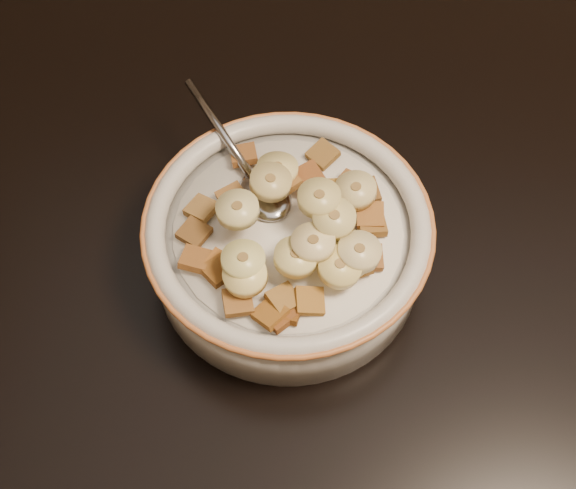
{
  "coord_description": "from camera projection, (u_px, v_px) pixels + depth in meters",
  "views": [
    {
      "loc": [
        -0.18,
        -0.48,
        1.3
      ],
      "look_at": [
        -0.19,
        -0.16,
        0.78
      ],
      "focal_mm": 50.0,
      "sensor_mm": 36.0,
      "label": 1
    }
  ],
  "objects": [
    {
      "name": "banana_slice_4",
      "position": [
        245.0,
        275.0,
        0.55
      ],
      "size": [
        0.03,
        0.03,
        0.01
      ],
      "primitive_type": "cylinder",
      "rotation": [
        -0.09,
        -0.06,
        1.66
      ],
      "color": "#F9D689",
      "rests_on": "milk"
    },
    {
      "name": "cereal_square_13",
      "position": [
        356.0,
        264.0,
        0.57
      ],
      "size": [
        0.03,
        0.03,
        0.01
      ],
      "primitive_type": "cube",
      "rotation": [
        -0.18,
        0.03,
        1.88
      ],
      "color": "brown",
      "rests_on": "milk"
    },
    {
      "name": "cereal_square_16",
      "position": [
        195.0,
        259.0,
        0.57
      ],
      "size": [
        0.02,
        0.02,
        0.01
      ],
      "primitive_type": "cube",
      "rotation": [
        0.22,
        -0.08,
        2.95
      ],
      "color": "#995821",
      "rests_on": "milk"
    },
    {
      "name": "banana_slice_3",
      "position": [
        349.0,
        257.0,
        0.56
      ],
      "size": [
        0.04,
        0.04,
        0.01
      ],
      "primitive_type": "cylinder",
      "rotation": [
        -0.06,
        0.05,
        2.14
      ],
      "color": "#DFCA72",
      "rests_on": "milk"
    },
    {
      "name": "cereal_square_6",
      "position": [
        285.0,
        182.0,
        0.59
      ],
      "size": [
        0.03,
        0.03,
        0.01
      ],
      "primitive_type": "cube",
      "rotation": [
        -0.11,
        0.14,
        2.21
      ],
      "color": "brown",
      "rests_on": "milk"
    },
    {
      "name": "cereal_square_19",
      "position": [
        201.0,
        209.0,
        0.6
      ],
      "size": [
        0.03,
        0.03,
        0.01
      ],
      "primitive_type": "cube",
      "rotation": [
        0.04,
        0.14,
        2.62
      ],
      "color": "olive",
      "rests_on": "milk"
    },
    {
      "name": "cereal_square_0",
      "position": [
        369.0,
        257.0,
        0.57
      ],
      "size": [
        0.02,
        0.02,
        0.01
      ],
      "primitive_type": "cube",
      "rotation": [
        0.12,
        -0.04,
        1.65
      ],
      "color": "brown",
      "rests_on": "milk"
    },
    {
      "name": "cereal_square_1",
      "position": [
        286.0,
        310.0,
        0.55
      ],
      "size": [
        0.02,
        0.02,
        0.01
      ],
      "primitive_type": "cube",
      "rotation": [
        -0.05,
        0.16,
        1.37
      ],
      "color": "brown",
      "rests_on": "milk"
    },
    {
      "name": "cereal_square_8",
      "position": [
        279.0,
        315.0,
        0.55
      ],
      "size": [
        0.03,
        0.03,
        0.01
      ],
      "primitive_type": "cube",
      "rotation": [
        0.02,
        0.1,
        2.35
      ],
      "color": "brown",
      "rests_on": "milk"
    },
    {
      "name": "cereal_square_2",
      "position": [
        372.0,
        225.0,
        0.59
      ],
      "size": [
        0.02,
        0.02,
        0.01
      ],
      "primitive_type": "cube",
      "rotation": [
        0.05,
        0.13,
        1.75
      ],
      "color": "brown",
      "rests_on": "milk"
    },
    {
      "name": "banana_slice_5",
      "position": [
        334.0,
        219.0,
        0.56
      ],
      "size": [
        0.04,
        0.04,
        0.01
      ],
      "primitive_type": "cylinder",
      "rotation": [
        -0.09,
        -0.03,
        2.97
      ],
      "color": "#D1B67D",
      "rests_on": "milk"
    },
    {
      "name": "cereal_square_5",
      "position": [
        365.0,
        191.0,
        0.6
      ],
      "size": [
        0.03,
        0.03,
        0.01
      ],
      "primitive_type": "cube",
      "rotation": [
        0.13,
        -0.05,
        0.31
      ],
      "color": "brown",
      "rests_on": "milk"
    },
    {
      "name": "cereal_square_7",
      "position": [
        219.0,
        265.0,
        0.57
      ],
      "size": [
        0.03,
        0.03,
        0.01
      ],
      "primitive_type": "cube",
      "rotation": [
        0.14,
        0.09,
        1.12
      ],
      "color": "#944E18",
      "rests_on": "milk"
    },
    {
      "name": "cereal_square_12",
      "position": [
        232.0,
        197.0,
        0.6
      ],
      "size": [
        0.03,
        0.03,
        0.01
      ],
      "primitive_type": "cube",
      "rotation": [
        -0.15,
        0.16,
        2.1
      ],
      "color": "brown",
      "rests_on": "milk"
    },
    {
      "name": "cereal_square_4",
      "position": [
        218.0,
        271.0,
        0.57
      ],
      "size": [
        0.03,
        0.03,
        0.01
      ],
      "primitive_type": "cube",
      "rotation": [
        -0.01,
        0.13,
        0.79
      ],
      "color": "brown",
      "rests_on": "milk"
    },
    {
      "name": "cereal_square_24",
      "position": [
        350.0,
        184.0,
        0.61
      ],
      "size": [
        0.03,
        0.03,
        0.01
      ],
      "primitive_type": "cube",
      "rotation": [
        -0.09,
        0.07,
        1.03
      ],
      "color": "brown",
      "rests_on": "milk"
    },
    {
      "name": "cereal_square_20",
      "position": [
        310.0,
        301.0,
        0.56
      ],
      "size": [
        0.02,
        0.02,
        0.01
      ],
      "primitive_type": "cube",
      "rotation": [
        0.24,
        -0.11,
        1.68
      ],
      "color": "brown",
      "rests_on": "milk"
    },
    {
      "name": "cereal_square_23",
      "position": [
        370.0,
        215.0,
        0.59
      ],
      "size": [
        0.02,
        0.02,
        0.01
      ],
      "primitive_type": "cube",
      "rotation": [
        -0.03,
        -0.17,
        1.61
      ],
      "color": "olive",
      "rests_on": "milk"
    },
    {
      "name": "cereal_square_15",
      "position": [
        244.0,
        155.0,
        0.62
      ],
      "size": [
        0.02,
        0.02,
        0.01
      ],
      "primitive_type": "cube",
      "rotation": [
        -0.08,
        0.18,
        1.8
      ],
      "color": "brown",
      "rests_on": "milk"
    },
    {
      "name": "cereal_square_9",
      "position": [
        342.0,
        202.0,
        0.59
      ],
      "size": [
        0.02,
        0.02,
        0.01
      ],
      "primitive_type": "cube",
      "rotation": [
        0.04,
        0.02,
        1.63
      ],
      "color": "brown",
      "rests_on": "milk"
    },
    {
      "name": "cereal_square_18",
      "position": [
        194.0,
        233.0,
        0.59
      ],
      "size": [
        0.03,
        0.03,
        0.01
      ],
      "primitive_type": "cube",
      "rotation": [
        0.04,
        -0.02,
        1.05
      ],
      "color": "brown",
      "rests_on": "milk"
    },
    {
      "name": "spoon",
      "position": [
        265.0,
        196.0,
        0.61
      ],
      "size": [
        0.06,
        0.06,
        0.01
      ],
      "primitive_type": "ellipsoid",
      "rotation": [
        0.0,
        0.0,
        3.76
      ],
      "color": "gray",
      "rests_on": "cereal_bowl"
    },
    {
      "name": "cereal_square_14",
      "position": [
        308.0,
        176.0,
        0.6
      ],
      "size": [
        0.03,
        0.03,
        0.01
      ],
      "primitive_type": "cube",
      "rotation": [
        -0.03,
        -0.17,
        0.53
      ],
      "color": "brown",
      "rests_on": "milk"
    },
    {
      "name": "banana_slice_12",
      "position": [
        271.0,
        182.0,
        0.58
      ],
      "size": [
        0.03,
        0.03,
        0.01
      ],
      "primitive_type": "cylinder",
      "rotation": [
        0.03,
        -0.11,
        3.03
      ],
      "color": "#CDBC74",
      "rests_on": "milk"
    },
    {
      "name": "table",
      "position": [
        511.0,
        138.0,
        0.73
      ],
      "size": [
        1.44,
        0.96,
        0.04
      ],
      "primitive_type": "cube",
      "rotation": [
        0.0,
        0.0,
        0.04
      ],
      "color": "black",
      "rests_on": "floor"
    },
    {
      "name": "milk",
      "position": [
        288.0,
        231.0,
        0.59
      ],
      "size": [
        0.17,
        0.17,
        0.0
      ],
      "primitive_type": "cylinder",
      "color": "white",
      "rests_on": "cereal_bowl"
    },
    {
      "name": "banana_slice_0",
      "position": [
        277.0,
        170.0,
        0.6
      ],
      "size": [
        0.04,
        0.04,
        0.02
      ],
      "primitive_type": "cylinder",
      "rotation": [
        0.13,
        0.1,
        2.35
      ],
      "color": "#F4E896",
      "rests_on": "milk"
    },
    {
      "name": "banana_slice_11",
      "position": [
        319.0,
        198.0,
        0.57
      ],
      "size": [
        0.04,
        0.04,
        0.01
      ],
      "primitive_type": "cylinder",
      "rotation": [
        0.01,
        0.02,
        2.58
      ],
      "color": "#D5C066",
      "rests_on": "milk"
    },
    {
      "name": "cereal_square_22",
      "position": [
        284.0,
        299.0,
        0.55
      ],
      "size": [
        0.03,
        0.03,
        0.01
      ],
      "primitive_type": "cube",
      "rotation": [
        0.15,
        -0.03,
        2.23
      ],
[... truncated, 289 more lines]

